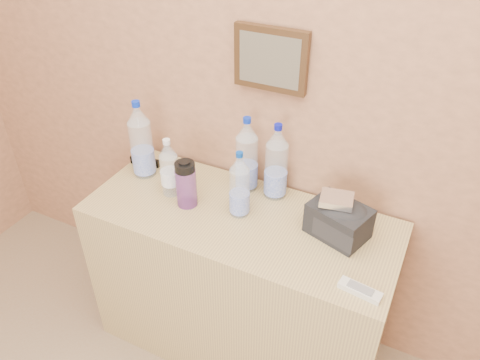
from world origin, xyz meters
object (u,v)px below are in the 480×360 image
at_px(pet_small, 169,170).
at_px(dresser, 240,284).
at_px(ac_remote, 360,290).
at_px(sunglasses, 145,162).
at_px(pet_large_d, 240,187).
at_px(pet_large_b, 247,158).
at_px(toiletry_bag, 339,219).
at_px(pet_large_a, 141,143).
at_px(pet_large_c, 276,165).
at_px(nalgene_bottle, 186,183).
at_px(foil_packet, 337,199).

bearing_deg(pet_small, dresser, -2.09).
height_order(dresser, ac_remote, ac_remote).
bearing_deg(dresser, sunglasses, 166.21).
bearing_deg(sunglasses, pet_large_d, -21.56).
bearing_deg(pet_large_b, ac_remote, -31.79).
distance_m(pet_large_b, toiletry_bag, 0.48).
xyz_separation_m(dresser, pet_large_d, (-0.01, 0.02, 0.54)).
bearing_deg(dresser, pet_large_b, 107.96).
bearing_deg(toiletry_bag, pet_small, -157.50).
distance_m(pet_large_a, sunglasses, 0.16).
bearing_deg(toiletry_bag, pet_large_d, -154.78).
distance_m(pet_large_c, toiletry_bag, 0.35).
bearing_deg(pet_large_d, dresser, -62.14).
distance_m(dresser, pet_small, 0.63).
distance_m(pet_large_c, ac_remote, 0.63).
bearing_deg(pet_large_d, nalgene_bottle, -168.82).
distance_m(dresser, sunglasses, 0.73).
distance_m(pet_small, foil_packet, 0.72).
height_order(pet_large_b, pet_small, pet_large_b).
bearing_deg(nalgene_bottle, toiletry_bag, 8.70).
bearing_deg(foil_packet, dresser, -169.04).
bearing_deg(pet_large_d, sunglasses, 167.85).
height_order(pet_large_a, pet_large_c, pet_large_a).
relative_size(pet_large_a, pet_large_d, 1.25).
relative_size(pet_large_a, pet_large_c, 1.06).
bearing_deg(pet_small, pet_large_a, 159.62).
height_order(pet_small, ac_remote, pet_small).
xyz_separation_m(pet_large_b, sunglasses, (-0.51, -0.05, -0.14)).
bearing_deg(pet_large_d, pet_large_a, 173.00).
distance_m(ac_remote, toiletry_bag, 0.31).
bearing_deg(pet_large_b, foil_packet, -15.92).
bearing_deg(foil_packet, ac_remote, -55.20).
bearing_deg(dresser, pet_large_c, 70.30).
height_order(nalgene_bottle, ac_remote, nalgene_bottle).
bearing_deg(pet_small, sunglasses, 151.25).
xyz_separation_m(pet_large_a, pet_large_d, (0.52, -0.06, -0.03)).
distance_m(pet_large_d, ac_remote, 0.61).
bearing_deg(nalgene_bottle, pet_large_c, 36.26).
bearing_deg(sunglasses, pet_large_a, -62.66).
bearing_deg(nalgene_bottle, ac_remote, -11.43).
bearing_deg(ac_remote, pet_large_a, 173.89).
xyz_separation_m(pet_large_a, pet_large_c, (0.61, 0.12, -0.01)).
distance_m(pet_large_d, toiletry_bag, 0.41).
distance_m(dresser, pet_large_b, 0.60).
height_order(pet_large_b, pet_large_c, same).
height_order(pet_large_b, pet_large_d, pet_large_b).
height_order(dresser, toiletry_bag, toiletry_bag).
relative_size(dresser, pet_large_c, 3.77).
relative_size(pet_large_c, toiletry_bag, 1.57).
height_order(pet_large_b, ac_remote, pet_large_b).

